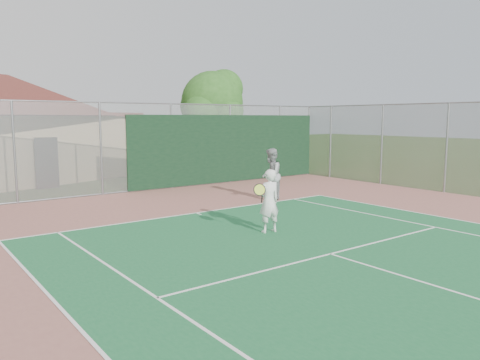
{
  "coord_description": "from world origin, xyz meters",
  "views": [
    {
      "loc": [
        -7.4,
        -0.2,
        2.91
      ],
      "look_at": [
        -0.03,
        9.59,
        1.29
      ],
      "focal_mm": 35.0,
      "sensor_mm": 36.0,
      "label": 1
    }
  ],
  "objects": [
    {
      "name": "tree",
      "position": [
        6.92,
        21.16,
        3.64
      ],
      "size": [
        3.97,
        3.77,
        5.54
      ],
      "color": "#3D2716",
      "rests_on": "ground"
    },
    {
      "name": "player_grey_back",
      "position": [
        3.21,
        12.08,
        0.93
      ],
      "size": [
        1.14,
        1.09,
        1.85
      ],
      "rotation": [
        0.0,
        0.0,
        3.74
      ],
      "color": "#95989A",
      "rests_on": "ground"
    },
    {
      "name": "player_white_front",
      "position": [
        0.19,
        8.66,
        0.82
      ],
      "size": [
        1.06,
        0.7,
        1.62
      ],
      "rotation": [
        0.0,
        0.0,
        3.02
      ],
      "color": "silver",
      "rests_on": "ground"
    },
    {
      "name": "back_fence",
      "position": [
        2.11,
        16.98,
        1.67
      ],
      "size": [
        20.08,
        0.11,
        3.53
      ],
      "color": "gray",
      "rests_on": "ground"
    },
    {
      "name": "side_fence_right",
      "position": [
        10.0,
        12.5,
        1.75
      ],
      "size": [
        0.08,
        9.0,
        3.5
      ],
      "color": "gray",
      "rests_on": "ground"
    }
  ]
}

